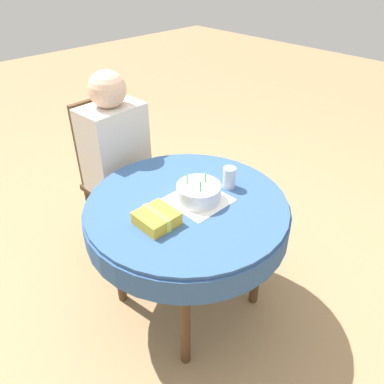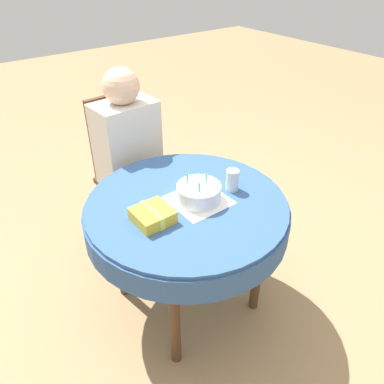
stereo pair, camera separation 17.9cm
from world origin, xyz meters
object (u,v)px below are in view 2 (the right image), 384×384
Objects in this scene: drinking_glass at (232,180)px; person at (129,145)px; gift_box at (152,215)px; chair at (124,167)px; birthday_cake at (199,193)px.

person is at bearing 103.99° from drinking_glass.
drinking_glass is at bearing -79.46° from person.
person reaches higher than gift_box.
gift_box is (-0.45, 0.03, -0.03)m from drinking_glass.
drinking_glass is (0.19, -0.82, 0.24)m from chair.
person is at bearing 68.90° from gift_box.
person is 5.50× the size of birthday_cake.
drinking_glass is (0.18, -0.73, 0.05)m from person.
person is at bearing -90.00° from chair.
person is 10.53× the size of drinking_glass.
chair is 0.22m from person.
birthday_cake reaches higher than gift_box.
chair is 0.87m from gift_box.
chair is at bearing 71.46° from gift_box.
birthday_cake is 1.92× the size of drinking_glass.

